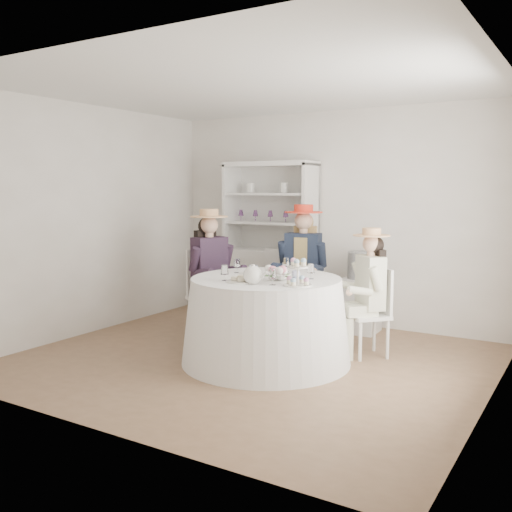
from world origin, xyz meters
The scene contains 23 objects.
ground centered at (0.00, 0.00, 0.00)m, with size 4.50×4.50×0.00m, color brown.
ceiling centered at (0.00, 0.00, 2.70)m, with size 4.50×4.50×0.00m, color white.
wall_back centered at (0.00, 2.00, 1.35)m, with size 4.50×4.50×0.00m, color silver.
wall_front centered at (0.00, -2.00, 1.35)m, with size 4.50×4.50×0.00m, color silver.
wall_left centered at (-2.25, 0.00, 1.35)m, with size 4.50×4.50×0.00m, color silver.
wall_right centered at (2.25, 0.00, 1.35)m, with size 4.50×4.50×0.00m, color silver.
tea_table centered at (0.16, 0.04, 0.42)m, with size 1.68×1.68×0.85m.
hutch centered at (-0.78, 1.77, 0.74)m, with size 1.41×0.93×2.07m.
side_table centered at (0.52, 1.66, 0.33)m, with size 0.42×0.42×0.65m, color silver.
hatbox centered at (0.52, 1.66, 0.81)m, with size 0.32×0.32×0.32m, color black.
guest_left centered at (-0.82, 0.46, 0.84)m, with size 0.62×0.56×1.49m.
guest_mid centered at (0.02, 1.10, 0.87)m, with size 0.58×0.61×1.54m.
guest_right centered at (0.95, 0.75, 0.75)m, with size 0.56×0.56×1.33m.
spare_chair centered at (-0.43, 1.45, 0.53)m, with size 0.46×0.46×0.98m.
teacup_a centered at (-0.09, 0.19, 0.89)m, with size 0.10×0.10×0.08m, color white.
teacup_b centered at (0.20, 0.34, 0.88)m, with size 0.07×0.07×0.06m, color white.
teacup_c centered at (0.44, 0.13, 0.88)m, with size 0.08×0.08×0.07m, color white.
flower_bowl centered at (0.34, -0.02, 0.88)m, with size 0.20×0.20×0.05m, color white.
flower_arrangement centered at (0.35, -0.08, 0.94)m, with size 0.20×0.20×0.07m.
table_teapot centered at (0.24, -0.34, 0.93)m, with size 0.25×0.18×0.19m.
sandwich_plate centered at (0.09, -0.32, 0.87)m, with size 0.28×0.28×0.06m.
cupcake_stand centered at (0.64, -0.22, 0.94)m, with size 0.26×0.26×0.24m.
stemware_set centered at (0.16, 0.04, 0.93)m, with size 0.91×0.88×0.15m.
Camera 1 is at (2.95, -4.75, 1.73)m, focal length 40.00 mm.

